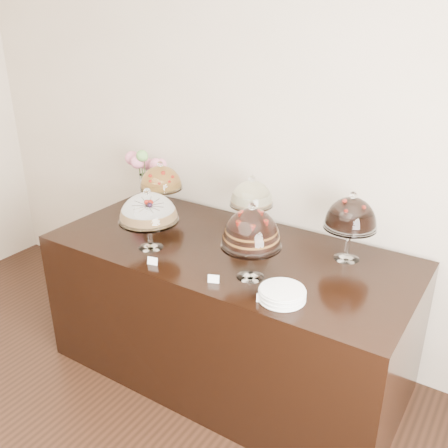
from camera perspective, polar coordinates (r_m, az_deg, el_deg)
The scene contains 12 objects.
wall_back at distance 3.30m, azimuth 3.31°, elevation 10.87°, with size 5.00×0.04×3.00m, color beige.
display_counter at distance 3.21m, azimuth 0.49°, elevation -10.05°, with size 2.20×1.00×0.90m, color black.
cake_stand_sugar_sponge at distance 2.93m, azimuth -8.64°, elevation 1.60°, with size 0.35×0.35×0.38m.
cake_stand_choco_layer at distance 2.57m, azimuth 3.15°, elevation -0.78°, with size 0.32×0.32×0.42m.
cake_stand_cheesecake at distance 3.13m, azimuth 3.17°, elevation 3.26°, with size 0.28×0.28×0.37m.
cake_stand_dark_choco at distance 2.85m, azimuth 14.31°, elevation 0.93°, with size 0.30×0.30×0.41m.
cake_stand_fruit_tart at distance 3.45m, azimuth -7.23°, elevation 5.05°, with size 0.30×0.30×0.37m.
flower_vase at distance 3.69m, azimuth -9.00°, elevation 6.05°, with size 0.31×0.23×0.40m.
plate_stack at distance 2.49m, azimuth 6.66°, elevation -7.98°, with size 0.23×0.23×0.06m.
price_card_left at distance 2.82m, azimuth -8.18°, elevation -4.21°, with size 0.06×0.01×0.04m, color white.
price_card_right at distance 2.47m, azimuth 4.44°, elevation -8.46°, with size 0.06×0.01×0.04m, color white.
price_card_extra at distance 2.62m, azimuth -1.21°, elevation -6.29°, with size 0.06×0.01×0.04m, color white.
Camera 1 is at (1.58, 0.19, 2.23)m, focal length 40.00 mm.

